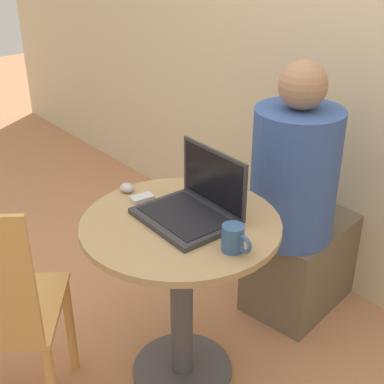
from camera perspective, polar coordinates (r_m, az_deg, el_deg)
name	(u,v)px	position (r m, az deg, el deg)	size (l,w,h in m)	color
ground_plane	(182,370)	(2.33, -1.04, -18.50)	(12.00, 12.00, 0.00)	tan
back_wall	(370,18)	(2.42, 18.43, 17.16)	(7.00, 0.05, 2.60)	beige
round_table	(181,269)	(2.00, -1.16, -8.21)	(0.71, 0.71, 0.71)	#4C4C51
laptop	(194,205)	(1.89, 0.17, -1.44)	(0.35, 0.28, 0.24)	#2D2D33
cell_phone	(142,198)	(2.03, -5.36, -0.64)	(0.06, 0.09, 0.02)	silver
computer_mouse	(127,188)	(2.09, -6.95, 0.45)	(0.06, 0.05, 0.03)	#B2B2B7
coffee_cup	(234,239)	(1.71, 4.49, -4.98)	(0.12, 0.07, 0.09)	#335684
person_seated	(297,216)	(2.41, 11.17, -2.57)	(0.41, 0.58, 1.19)	brown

